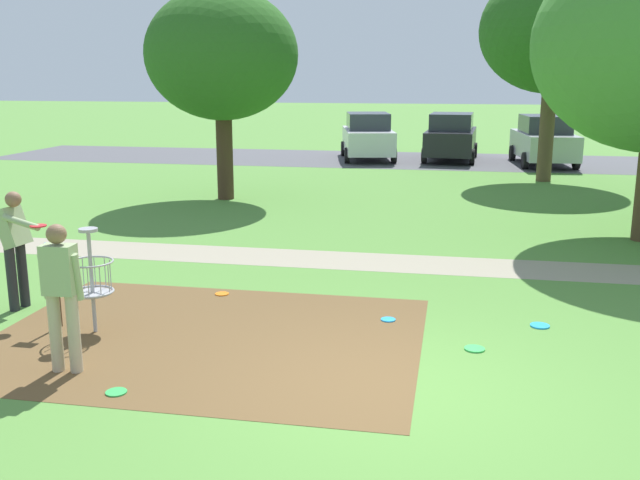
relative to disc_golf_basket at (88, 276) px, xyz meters
The scene contains 17 objects.
ground_plane 4.16m from the disc_golf_basket, 14.10° to the right, with size 160.00×160.00×0.00m, color #518438.
dirt_tee_pad 1.74m from the disc_golf_basket, ahead, with size 5.47×4.17×0.01m, color brown.
disc_golf_basket is the anchor object (origin of this frame).
player_foreground_watching 1.64m from the disc_golf_basket, 155.02° to the left, with size 1.06×0.61×1.71m.
player_throwing 1.32m from the disc_golf_basket, 73.27° to the right, with size 0.47×0.41×1.71m.
frisbee_near_basket 2.19m from the disc_golf_basket, 54.97° to the right, with size 0.23×0.23×0.02m, color green.
frisbee_far_left 2.32m from the disc_golf_basket, 57.82° to the left, with size 0.21×0.21×0.02m, color orange.
frisbee_far_right 6.01m from the disc_golf_basket, 12.56° to the left, with size 0.26×0.26×0.02m, color #1E93DB.
frisbee_scattered_a 5.01m from the disc_golf_basket, ahead, with size 0.25×0.25×0.02m, color green.
frisbee_scattered_b 4.04m from the disc_golf_basket, 16.94° to the left, with size 0.20×0.20×0.02m, color #1E93DB.
tree_near_left 17.48m from the disc_golf_basket, 64.33° to the left, with size 4.49×4.49×6.54m.
tree_mid_center 10.80m from the disc_golf_basket, 98.37° to the left, with size 4.00×4.00×5.52m.
parking_lot_strip 20.76m from the disc_golf_basket, 78.98° to the left, with size 36.00×6.00×0.01m, color #4C4C51.
parked_car_leftmost 20.35m from the disc_golf_basket, 86.82° to the left, with size 2.63×4.48×1.84m.
parked_car_center_left 21.10m from the disc_golf_basket, 77.97° to the left, with size 2.16×4.29×1.84m.
parked_car_center_right 21.26m from the disc_golf_basket, 68.38° to the left, with size 2.29×4.36×1.84m.
gravel_path 5.87m from the disc_golf_basket, 47.01° to the left, with size 40.00×1.28×0.00m, color gray.
Camera 1 is at (0.65, -7.16, 3.28)m, focal length 40.04 mm.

